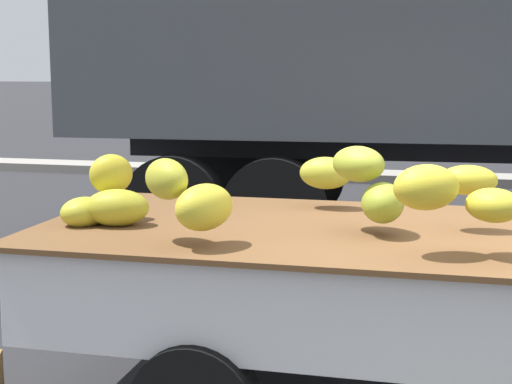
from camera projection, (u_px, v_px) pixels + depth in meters
The scene contains 1 object.
curb_strip at pixel (468, 180), 13.32m from camera, with size 80.00×0.80×0.16m, color gray.
Camera 1 is at (-0.39, -4.17, 1.97)m, focal length 53.94 mm.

